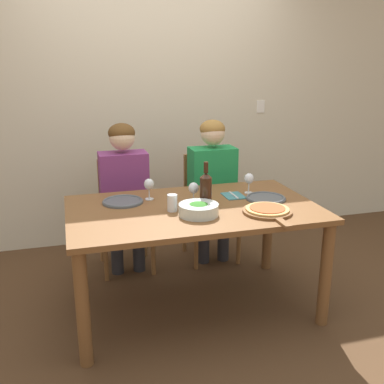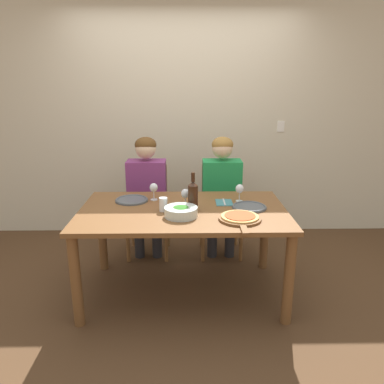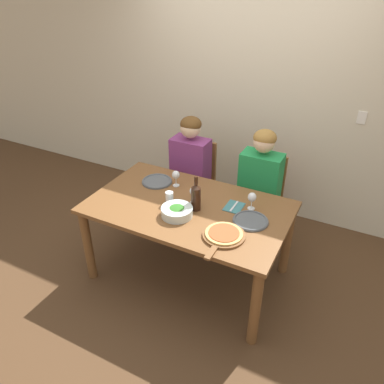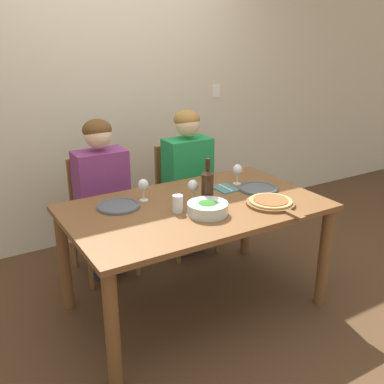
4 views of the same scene
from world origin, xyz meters
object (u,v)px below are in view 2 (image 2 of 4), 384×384
chair_right (220,206)px  broccoli_bowl (181,212)px  dinner_plate_left (132,200)px  fork_on_napkin (224,202)px  wine_glass_centre (185,194)px  dinner_plate_right (249,207)px  wine_glass_left (154,188)px  wine_glass_right (240,190)px  water_tumbler (163,204)px  pizza_on_board (240,218)px  chair_left (149,207)px  person_woman (147,186)px  wine_bottle (193,195)px  person_man (222,186)px

chair_right → broccoli_bowl: (-0.39, -1.00, 0.30)m
dinner_plate_left → fork_on_napkin: bearing=-4.8°
chair_right → wine_glass_centre: 0.93m
dinner_plate_right → wine_glass_left: 0.83m
wine_glass_right → water_tumbler: size_ratio=1.37×
dinner_plate_left → pizza_on_board: pizza_on_board is taller
chair_left → wine_glass_right: (0.84, -0.64, 0.36)m
dinner_plate_left → wine_glass_right: size_ratio=1.85×
person_woman → wine_glass_right: 1.00m
fork_on_napkin → wine_bottle: bearing=-147.0°
water_tumbler → fork_on_napkin: water_tumbler is taller
chair_left → person_man: (0.74, -0.11, 0.25)m
wine_glass_left → water_tumbler: wine_glass_left is taller
water_tumbler → fork_on_napkin: 0.54m
person_man → wine_glass_centre: (-0.36, -0.66, 0.12)m
person_woman → water_tumbler: size_ratio=11.11×
person_woman → pizza_on_board: 1.26m
wine_glass_centre → fork_on_napkin: bearing=15.6°
person_woman → broccoli_bowl: 0.96m
person_man → wine_bottle: bearing=-111.9°
chair_left → person_woman: 0.27m
broccoli_bowl → wine_glass_left: wine_glass_left is taller
wine_bottle → broccoli_bowl: 0.20m
dinner_plate_left → water_tumbler: size_ratio=2.53×
wine_bottle → fork_on_napkin: bearing=33.0°
chair_left → wine_glass_right: bearing=-37.2°
fork_on_napkin → wine_glass_right: bearing=17.2°
wine_glass_right → water_tumbler: (-0.63, -0.24, -0.05)m
chair_left → person_woman: (-0.00, -0.11, 0.25)m
dinner_plate_left → wine_glass_left: size_ratio=1.85×
person_man → person_woman: bearing=180.0°
wine_bottle → water_tumbler: wine_bottle is taller
person_man → dinner_plate_right: 0.72m
wine_glass_right → fork_on_napkin: wine_glass_right is taller
wine_bottle → dinner_plate_left: bearing=155.3°
person_man → broccoli_bowl: bearing=-113.8°
wine_bottle → broccoli_bowl: wine_bottle is taller
fork_on_napkin → chair_left: bearing=136.2°
dinner_plate_right → chair_left: bearing=137.9°
chair_left → wine_bottle: bearing=-62.5°
chair_left → pizza_on_board: 1.37m
wine_glass_left → broccoli_bowl: bearing=-59.8°
chair_left → wine_bottle: (0.44, -0.85, 0.38)m
wine_bottle → wine_glass_left: wine_bottle is taller
broccoli_bowl → wine_glass_right: size_ratio=1.68×
chair_left → pizza_on_board: chair_left is taller
wine_glass_left → fork_on_napkin: wine_glass_left is taller
person_man → wine_glass_centre: size_ratio=8.13×
dinner_plate_left → water_tumbler: water_tumbler is taller
dinner_plate_left → wine_glass_centre: bearing=-18.9°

